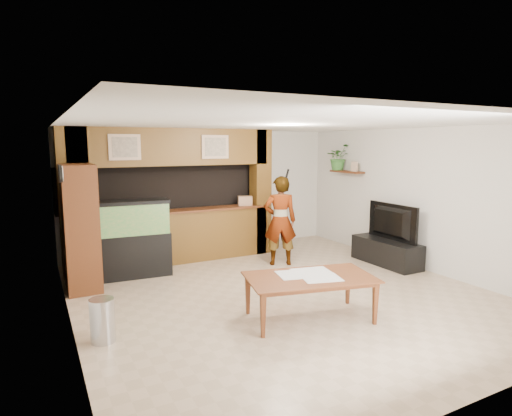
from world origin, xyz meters
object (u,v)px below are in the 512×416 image
television (388,222)px  person (280,221)px  aquarium (134,240)px  dining_table (311,299)px  pantry_cabinet (80,228)px

television → person: person is taller
person → aquarium: bearing=11.7°
aquarium → dining_table: (1.63, -3.00, -0.37)m
dining_table → aquarium: bearing=131.4°
aquarium → dining_table: aquarium is taller
aquarium → dining_table: size_ratio=0.81×
person → dining_table: bearing=90.9°
pantry_cabinet → aquarium: pantry_cabinet is taller
aquarium → person: person is taller
aquarium → person: size_ratio=0.79×
aquarium → television: 4.71m
pantry_cabinet → person: pantry_cabinet is taller
pantry_cabinet → aquarium: bearing=17.8°
pantry_cabinet → television: pantry_cabinet is taller
aquarium → person: 2.70m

